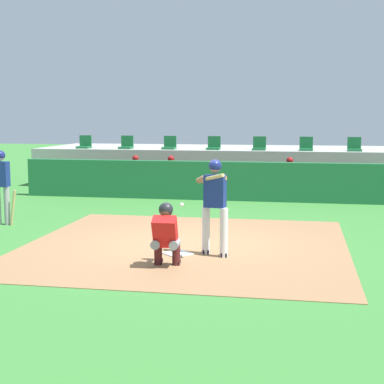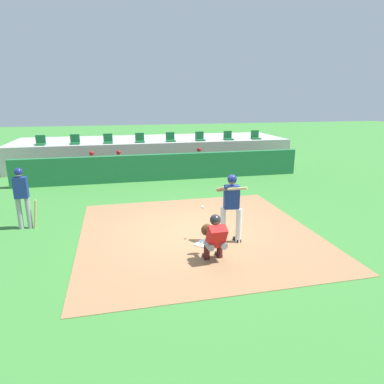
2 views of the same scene
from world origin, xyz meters
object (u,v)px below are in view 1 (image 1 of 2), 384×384
dugout_player_0 (135,174)px  dugout_player_1 (170,175)px  home_plate (178,254)px  stadium_seat_2 (169,145)px  dugout_player_2 (289,177)px  catcher_crouched (166,232)px  stadium_seat_1 (126,145)px  stadium_seat_6 (354,147)px  stadium_seat_0 (85,145)px  on_deck_batter (2,182)px  batter_at_plate (214,201)px  stadium_seat_3 (214,146)px  stadium_seat_5 (306,147)px  stadium_seat_4 (259,146)px

dugout_player_0 → dugout_player_1: size_ratio=1.00×
home_plate → stadium_seat_2: size_ratio=0.92×
dugout_player_0 → dugout_player_2: bearing=0.0°
catcher_crouched → stadium_seat_1: bearing=110.1°
home_plate → stadium_seat_6: (4.06, 10.18, 1.51)m
dugout_player_1 → stadium_seat_0: (-3.73, 2.03, 0.86)m
dugout_player_2 → on_deck_batter: bearing=-138.6°
on_deck_batter → stadium_seat_2: bearing=73.7°
stadium_seat_1 → stadium_seat_2: (1.63, 0.00, 0.00)m
dugout_player_0 → dugout_player_1: 1.21m
batter_at_plate → stadium_seat_1: 11.20m
home_plate → dugout_player_1: bearing=103.5°
home_plate → stadium_seat_6: 11.06m
batter_at_plate → on_deck_batter: (-5.45, 2.20, -0.02)m
on_deck_batter → stadium_seat_3: stadium_seat_3 is taller
stadium_seat_5 → stadium_seat_6: size_ratio=1.00×
stadium_seat_5 → stadium_seat_6: same height
catcher_crouched → stadium_seat_1: size_ratio=3.33×
stadium_seat_5 → stadium_seat_6: 1.63m
on_deck_batter → stadium_seat_0: 8.00m
catcher_crouched → stadium_seat_4: bearing=85.7°
catcher_crouched → dugout_player_1: size_ratio=1.23×
home_plate → stadium_seat_0: (-5.69, 10.18, 1.51)m
dugout_player_1 → stadium_seat_3: 2.49m
home_plate → stadium_seat_2: stadium_seat_2 is taller
stadium_seat_2 → home_plate: bearing=-76.5°
dugout_player_0 → stadium_seat_3: stadium_seat_3 is taller
batter_at_plate → stadium_seat_2: size_ratio=3.76×
catcher_crouched → stadium_seat_0: stadium_seat_0 is taller
dugout_player_1 → dugout_player_2: size_ratio=1.00×
home_plate → stadium_seat_2: bearing=103.5°
batter_at_plate → stadium_seat_2: (-3.13, 10.13, 0.50)m
catcher_crouched → stadium_seat_6: bearing=69.8°
catcher_crouched → stadium_seat_2: 11.36m
batter_at_plate → stadium_seat_0: size_ratio=3.76×
on_deck_batter → dugout_player_1: on_deck_batter is taller
home_plate → stadium_seat_0: 11.76m
batter_at_plate → stadium_seat_4: bearing=89.3°
on_deck_batter → dugout_player_0: bearing=74.9°
on_deck_batter → stadium_seat_3: (3.95, 7.93, 0.51)m
stadium_seat_0 → stadium_seat_4: same height
stadium_seat_2 → stadium_seat_3: size_ratio=1.00×
home_plate → stadium_seat_5: bearing=76.5°
catcher_crouched → stadium_seat_0: 12.47m
dugout_player_0 → stadium_seat_0: 3.35m
batter_at_plate → dugout_player_2: batter_at_plate is taller
dugout_player_0 → catcher_crouched: bearing=-70.7°
dugout_player_0 → stadium_seat_4: stadium_seat_4 is taller
catcher_crouched → dugout_player_2: size_ratio=1.23×
stadium_seat_4 → stadium_seat_5: same height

